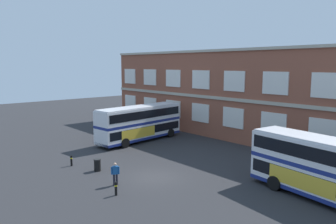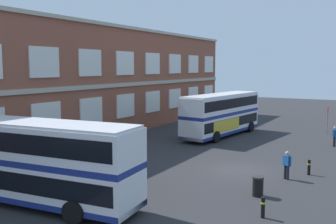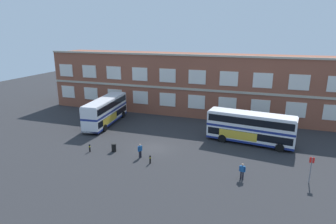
# 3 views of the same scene
# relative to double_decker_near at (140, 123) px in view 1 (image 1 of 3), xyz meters

# --- Properties ---
(ground_plane) EXTENTS (120.00, 120.00, 0.00)m
(ground_plane) POSITION_rel_double_decker_near_xyz_m (10.74, -4.61, -2.15)
(ground_plane) COLOR #2B2B2D
(brick_terminal_building) EXTENTS (55.46, 8.19, 10.59)m
(brick_terminal_building) POSITION_rel_double_decker_near_xyz_m (12.74, 11.37, 3.00)
(brick_terminal_building) COLOR brown
(brick_terminal_building) RESTS_ON ground
(double_decker_near) EXTENTS (3.66, 11.20, 4.07)m
(double_decker_near) POSITION_rel_double_decker_near_xyz_m (0.00, 0.00, 0.00)
(double_decker_near) COLOR silver
(double_decker_near) RESTS_ON ground
(double_decker_middle) EXTENTS (11.24, 3.96, 4.07)m
(double_decker_middle) POSITION_rel_double_decker_near_xyz_m (21.91, -1.05, 0.00)
(double_decker_middle) COLOR silver
(double_decker_middle) RESTS_ON ground
(waiting_passenger) EXTENTS (0.40, 0.61, 1.70)m
(waiting_passenger) POSITION_rel_double_decker_near_xyz_m (10.22, -9.80, -1.22)
(waiting_passenger) COLOR black
(waiting_passenger) RESTS_ON ground
(station_litter_bin) EXTENTS (0.60, 0.60, 1.03)m
(station_litter_bin) POSITION_rel_double_decker_near_xyz_m (6.43, -9.18, -1.63)
(station_litter_bin) COLOR black
(station_litter_bin) RESTS_ON ground
(safety_bollard_west) EXTENTS (0.19, 0.19, 0.95)m
(safety_bollard_west) POSITION_rel_double_decker_near_xyz_m (11.87, -10.80, -1.66)
(safety_bollard_west) COLOR black
(safety_bollard_west) RESTS_ON ground
(safety_bollard_east) EXTENTS (0.19, 0.19, 0.95)m
(safety_bollard_east) POSITION_rel_double_decker_near_xyz_m (3.70, -10.21, -1.66)
(safety_bollard_east) COLOR black
(safety_bollard_east) RESTS_ON ground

